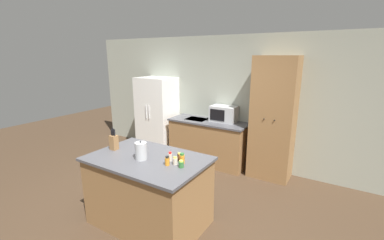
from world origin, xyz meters
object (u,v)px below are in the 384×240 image
object	(u,v)px
knife_block	(114,142)
pantry_cabinet	(273,119)
spice_bottle_short_red	(182,159)
refrigerator	(157,115)
spice_bottle_green_herb	(175,161)
spice_bottle_amber_oil	(181,164)
microwave	(224,114)
fire_extinguisher	(140,139)
spice_bottle_pale_salt	(167,161)
spice_bottle_orange_cap	(179,157)
spice_bottle_tall_dark	(170,157)
kettle	(141,151)

from	to	relation	value
knife_block	pantry_cabinet	bearing A→B (deg)	55.07
spice_bottle_short_red	refrigerator	bearing A→B (deg)	135.15
pantry_cabinet	spice_bottle_green_herb	size ratio (longest dim) A/B	22.37
spice_bottle_amber_oil	spice_bottle_green_herb	world-z (taller)	spice_bottle_green_herb
microwave	fire_extinguisher	world-z (taller)	microwave
pantry_cabinet	spice_bottle_pale_salt	size ratio (longest dim) A/B	19.59
refrigerator	spice_bottle_pale_salt	world-z (taller)	refrigerator
spice_bottle_orange_cap	knife_block	bearing A→B (deg)	-170.12
pantry_cabinet	spice_bottle_pale_salt	xyz separation A→B (m)	(-0.64, -2.29, -0.11)
spice_bottle_pale_salt	fire_extinguisher	xyz separation A→B (m)	(-2.56, 2.21, -0.82)
refrigerator	spice_bottle_orange_cap	world-z (taller)	refrigerator
spice_bottle_short_red	spice_bottle_green_herb	xyz separation A→B (m)	(-0.05, -0.07, -0.01)
spice_bottle_green_herb	spice_bottle_short_red	bearing A→B (deg)	55.24
microwave	spice_bottle_amber_oil	xyz separation A→B (m)	(0.54, -2.32, -0.09)
pantry_cabinet	spice_bottle_green_herb	xyz separation A→B (m)	(-0.57, -2.23, -0.12)
knife_block	fire_extinguisher	bearing A→B (deg)	126.51
spice_bottle_amber_oil	fire_extinguisher	distance (m)	3.58
pantry_cabinet	spice_bottle_green_herb	bearing A→B (deg)	-104.29
spice_bottle_amber_oil	spice_bottle_orange_cap	size ratio (longest dim) A/B	0.89
pantry_cabinet	spice_bottle_short_red	world-z (taller)	pantry_cabinet
spice_bottle_amber_oil	spice_bottle_green_herb	size ratio (longest dim) A/B	0.88
microwave	spice_bottle_short_red	size ratio (longest dim) A/B	4.06
spice_bottle_green_herb	spice_bottle_orange_cap	world-z (taller)	spice_bottle_green_herb
microwave	spice_bottle_pale_salt	xyz separation A→B (m)	(0.36, -2.36, -0.07)
spice_bottle_pale_salt	spice_bottle_orange_cap	distance (m)	0.20
microwave	spice_bottle_amber_oil	size ratio (longest dim) A/B	5.98
knife_block	spice_bottle_amber_oil	distance (m)	1.12
spice_bottle_amber_oil	fire_extinguisher	world-z (taller)	spice_bottle_amber_oil
knife_block	spice_bottle_short_red	world-z (taller)	knife_block
spice_bottle_amber_oil	spice_bottle_orange_cap	bearing A→B (deg)	130.86
spice_bottle_pale_salt	spice_bottle_orange_cap	size ratio (longest dim) A/B	1.16
knife_block	spice_bottle_pale_salt	world-z (taller)	knife_block
spice_bottle_tall_dark	spice_bottle_green_herb	xyz separation A→B (m)	(0.12, -0.06, -0.01)
spice_bottle_green_herb	fire_extinguisher	bearing A→B (deg)	140.79
spice_bottle_amber_oil	microwave	bearing A→B (deg)	103.06
knife_block	spice_bottle_amber_oil	bearing A→B (deg)	0.26
refrigerator	spice_bottle_green_herb	bearing A→B (deg)	-46.51
refrigerator	spice_bottle_tall_dark	bearing A→B (deg)	-47.43
spice_bottle_tall_dark	spice_bottle_green_herb	world-z (taller)	spice_bottle_tall_dark
kettle	spice_bottle_pale_salt	bearing A→B (deg)	4.51
spice_bottle_short_red	fire_extinguisher	bearing A→B (deg)	142.27
spice_bottle_pale_salt	spice_bottle_tall_dark	bearing A→B (deg)	111.55
microwave	spice_bottle_green_herb	distance (m)	2.33
refrigerator	pantry_cabinet	bearing A→B (deg)	1.35
pantry_cabinet	microwave	xyz separation A→B (m)	(-1.00, 0.07, -0.04)
knife_block	spice_bottle_orange_cap	distance (m)	0.99
spice_bottle_green_herb	spice_bottle_pale_salt	xyz separation A→B (m)	(-0.07, -0.07, 0.01)
spice_bottle_green_herb	spice_bottle_pale_salt	world-z (taller)	spice_bottle_pale_salt
spice_bottle_short_red	spice_bottle_amber_oil	size ratio (longest dim) A/B	1.47
spice_bottle_orange_cap	kettle	bearing A→B (deg)	-150.98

